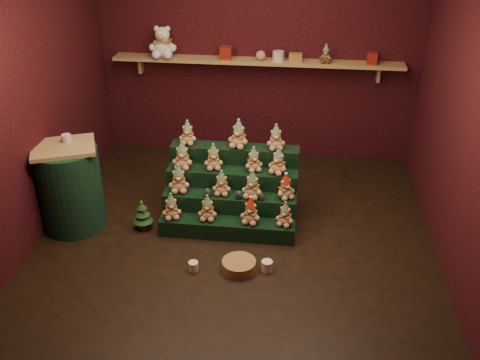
# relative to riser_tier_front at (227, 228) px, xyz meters

# --- Properties ---
(ground) EXTENTS (4.00, 4.00, 0.00)m
(ground) POSITION_rel_riser_tier_front_xyz_m (0.11, 0.05, -0.09)
(ground) COLOR black
(ground) RESTS_ON ground
(back_wall) EXTENTS (4.00, 0.10, 2.80)m
(back_wall) POSITION_rel_riser_tier_front_xyz_m (0.11, 2.10, 1.31)
(back_wall) COLOR black
(back_wall) RESTS_ON ground
(front_wall) EXTENTS (4.00, 0.10, 2.80)m
(front_wall) POSITION_rel_riser_tier_front_xyz_m (0.11, -2.00, 1.31)
(front_wall) COLOR black
(front_wall) RESTS_ON ground
(left_wall) EXTENTS (0.10, 4.00, 2.80)m
(left_wall) POSITION_rel_riser_tier_front_xyz_m (-1.94, 0.05, 1.31)
(left_wall) COLOR black
(left_wall) RESTS_ON ground
(right_wall) EXTENTS (0.10, 4.00, 2.80)m
(right_wall) POSITION_rel_riser_tier_front_xyz_m (2.16, 0.05, 1.31)
(right_wall) COLOR black
(right_wall) RESTS_ON ground
(back_shelf) EXTENTS (3.60, 0.26, 0.24)m
(back_shelf) POSITION_rel_riser_tier_front_xyz_m (0.11, 1.92, 1.20)
(back_shelf) COLOR #A18250
(back_shelf) RESTS_ON ground
(riser_tier_front) EXTENTS (1.40, 0.22, 0.18)m
(riser_tier_front) POSITION_rel_riser_tier_front_xyz_m (0.00, 0.00, 0.00)
(riser_tier_front) COLOR black
(riser_tier_front) RESTS_ON ground
(riser_tier_midfront) EXTENTS (1.40, 0.22, 0.36)m
(riser_tier_midfront) POSITION_rel_riser_tier_front_xyz_m (0.00, 0.22, 0.09)
(riser_tier_midfront) COLOR black
(riser_tier_midfront) RESTS_ON ground
(riser_tier_midback) EXTENTS (1.40, 0.22, 0.54)m
(riser_tier_midback) POSITION_rel_riser_tier_front_xyz_m (0.00, 0.44, 0.18)
(riser_tier_midback) COLOR black
(riser_tier_midback) RESTS_ON ground
(riser_tier_back) EXTENTS (1.40, 0.22, 0.72)m
(riser_tier_back) POSITION_rel_riser_tier_front_xyz_m (0.00, 0.66, 0.27)
(riser_tier_back) COLOR black
(riser_tier_back) RESTS_ON ground
(teddy_0) EXTENTS (0.24, 0.23, 0.28)m
(teddy_0) POSITION_rel_riser_tier_front_xyz_m (-0.57, -0.01, 0.23)
(teddy_0) COLOR tan
(teddy_0) RESTS_ON riser_tier_front
(teddy_1) EXTENTS (0.20, 0.18, 0.27)m
(teddy_1) POSITION_rel_riser_tier_front_xyz_m (-0.20, 0.01, 0.23)
(teddy_1) COLOR tan
(teddy_1) RESTS_ON riser_tier_front
(teddy_2) EXTENTS (0.24, 0.22, 0.29)m
(teddy_2) POSITION_rel_riser_tier_front_xyz_m (0.25, 0.00, 0.23)
(teddy_2) COLOR tan
(teddy_2) RESTS_ON riser_tier_front
(teddy_3) EXTENTS (0.23, 0.22, 0.26)m
(teddy_3) POSITION_rel_riser_tier_front_xyz_m (0.59, 0.00, 0.22)
(teddy_3) COLOR tan
(teddy_3) RESTS_ON riser_tier_front
(teddy_4) EXTENTS (0.25, 0.23, 0.31)m
(teddy_4) POSITION_rel_riser_tier_front_xyz_m (-0.54, 0.24, 0.42)
(teddy_4) COLOR tan
(teddy_4) RESTS_ON riser_tier_midfront
(teddy_5) EXTENTS (0.19, 0.17, 0.27)m
(teddy_5) POSITION_rel_riser_tier_front_xyz_m (-0.08, 0.23, 0.40)
(teddy_5) COLOR tan
(teddy_5) RESTS_ON riser_tier_midfront
(teddy_6) EXTENTS (0.25, 0.24, 0.30)m
(teddy_6) POSITION_rel_riser_tier_front_xyz_m (0.24, 0.21, 0.42)
(teddy_6) COLOR tan
(teddy_6) RESTS_ON riser_tier_midfront
(teddy_7) EXTENTS (0.26, 0.25, 0.27)m
(teddy_7) POSITION_rel_riser_tier_front_xyz_m (0.58, 0.23, 0.41)
(teddy_7) COLOR tan
(teddy_7) RESTS_ON riser_tier_midfront
(teddy_8) EXTENTS (0.22, 0.20, 0.30)m
(teddy_8) POSITION_rel_riser_tier_front_xyz_m (-0.53, 0.42, 0.60)
(teddy_8) COLOR tan
(teddy_8) RESTS_ON riser_tier_midback
(teddy_9) EXTENTS (0.23, 0.22, 0.28)m
(teddy_9) POSITION_rel_riser_tier_front_xyz_m (-0.20, 0.45, 0.59)
(teddy_9) COLOR tan
(teddy_9) RESTS_ON riser_tier_midback
(teddy_10) EXTENTS (0.25, 0.24, 0.27)m
(teddy_10) POSITION_rel_riser_tier_front_xyz_m (0.23, 0.46, 0.58)
(teddy_10) COLOR tan
(teddy_10) RESTS_ON riser_tier_midback
(teddy_11) EXTENTS (0.27, 0.26, 0.29)m
(teddy_11) POSITION_rel_riser_tier_front_xyz_m (0.49, 0.43, 0.59)
(teddy_11) COLOR tan
(teddy_11) RESTS_ON riser_tier_midback
(teddy_12) EXTENTS (0.19, 0.17, 0.27)m
(teddy_12) POSITION_rel_riser_tier_front_xyz_m (-0.51, 0.66, 0.76)
(teddy_12) COLOR tan
(teddy_12) RESTS_ON riser_tier_back
(teddy_13) EXTENTS (0.27, 0.25, 0.31)m
(teddy_13) POSITION_rel_riser_tier_front_xyz_m (0.04, 0.64, 0.78)
(teddy_13) COLOR tan
(teddy_13) RESTS_ON riser_tier_back
(teddy_14) EXTENTS (0.22, 0.21, 0.27)m
(teddy_14) POSITION_rel_riser_tier_front_xyz_m (0.44, 0.64, 0.77)
(teddy_14) COLOR tan
(teddy_14) RESTS_ON riser_tier_back
(snow_globe_a) EXTENTS (0.07, 0.07, 0.10)m
(snow_globe_a) POSITION_rel_riser_tier_front_xyz_m (-0.22, 0.16, 0.32)
(snow_globe_a) COLOR black
(snow_globe_a) RESTS_ON riser_tier_midfront
(snow_globe_b) EXTENTS (0.07, 0.07, 0.09)m
(snow_globe_b) POSITION_rel_riser_tier_front_xyz_m (0.10, 0.16, 0.32)
(snow_globe_b) COLOR black
(snow_globe_b) RESTS_ON riser_tier_midfront
(snow_globe_c) EXTENTS (0.06, 0.06, 0.08)m
(snow_globe_c) POSITION_rel_riser_tier_front_xyz_m (0.35, 0.16, 0.31)
(snow_globe_c) COLOR black
(snow_globe_c) RESTS_ON riser_tier_midfront
(side_table) EXTENTS (0.76, 0.70, 0.93)m
(side_table) POSITION_rel_riser_tier_front_xyz_m (-1.64, 0.01, 0.37)
(side_table) COLOR #A18250
(side_table) RESTS_ON ground
(table_ornament) EXTENTS (0.09, 0.09, 0.08)m
(table_ornament) POSITION_rel_riser_tier_front_xyz_m (-1.64, 0.11, 0.88)
(table_ornament) COLOR beige
(table_ornament) RESTS_ON side_table
(mini_christmas_tree) EXTENTS (0.21, 0.21, 0.35)m
(mini_christmas_tree) POSITION_rel_riser_tier_front_xyz_m (-0.89, 0.03, 0.08)
(mini_christmas_tree) COLOR #4B301B
(mini_christmas_tree) RESTS_ON ground
(mug_left) EXTENTS (0.09, 0.09, 0.09)m
(mug_left) POSITION_rel_riser_tier_front_xyz_m (-0.23, -0.61, -0.04)
(mug_left) COLOR beige
(mug_left) RESTS_ON ground
(mug_right) EXTENTS (0.11, 0.11, 0.11)m
(mug_right) POSITION_rel_riser_tier_front_xyz_m (0.46, -0.53, -0.04)
(mug_right) COLOR beige
(mug_right) RESTS_ON ground
(wicker_basket) EXTENTS (0.36, 0.36, 0.10)m
(wicker_basket) POSITION_rel_riser_tier_front_xyz_m (0.19, -0.55, -0.04)
(wicker_basket) COLOR olive
(wicker_basket) RESTS_ON ground
(white_bear) EXTENTS (0.35, 0.32, 0.49)m
(white_bear) POSITION_rel_riser_tier_front_xyz_m (-1.05, 1.89, 1.47)
(white_bear) COLOR white
(white_bear) RESTS_ON back_shelf
(brown_bear) EXTENTS (0.16, 0.15, 0.22)m
(brown_bear) POSITION_rel_riser_tier_front_xyz_m (0.95, 1.89, 1.34)
(brown_bear) COLOR #4A3118
(brown_bear) RESTS_ON back_shelf
(gift_tin_red_a) EXTENTS (0.14, 0.14, 0.16)m
(gift_tin_red_a) POSITION_rel_riser_tier_front_xyz_m (-0.27, 1.90, 1.31)
(gift_tin_red_a) COLOR maroon
(gift_tin_red_a) RESTS_ON back_shelf
(gift_tin_cream) EXTENTS (0.14, 0.14, 0.12)m
(gift_tin_cream) POSITION_rel_riser_tier_front_xyz_m (0.38, 1.90, 1.29)
(gift_tin_cream) COLOR beige
(gift_tin_cream) RESTS_ON back_shelf
(gift_tin_red_b) EXTENTS (0.12, 0.12, 0.14)m
(gift_tin_red_b) POSITION_rel_riser_tier_front_xyz_m (1.50, 1.90, 1.30)
(gift_tin_red_b) COLOR maroon
(gift_tin_red_b) RESTS_ON back_shelf
(shelf_plush_ball) EXTENTS (0.12, 0.12, 0.12)m
(shelf_plush_ball) POSITION_rel_riser_tier_front_xyz_m (0.16, 1.90, 1.29)
(shelf_plush_ball) COLOR tan
(shelf_plush_ball) RESTS_ON back_shelf
(scarf_gift_box) EXTENTS (0.16, 0.10, 0.10)m
(scarf_gift_box) POSITION_rel_riser_tier_front_xyz_m (0.59, 1.90, 1.28)
(scarf_gift_box) COLOR #C44E1B
(scarf_gift_box) RESTS_ON back_shelf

